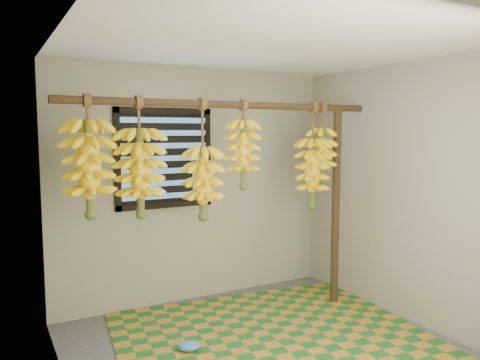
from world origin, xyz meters
TOP-DOWN VIEW (x-y plane):
  - floor at (0.00, 0.00)m, footprint 3.00×3.00m
  - ceiling at (0.00, 0.00)m, footprint 3.00×3.00m
  - wall_back at (0.00, 1.50)m, footprint 3.00×0.01m
  - wall_left at (-1.50, 0.00)m, footprint 0.01×3.00m
  - wall_right at (1.50, 0.00)m, footprint 0.01×3.00m
  - window at (-0.35, 1.48)m, footprint 1.00×0.04m
  - hanging_pole at (0.00, 0.70)m, footprint 3.00×0.06m
  - support_post at (1.20, 0.70)m, footprint 0.08×0.08m
  - woven_mat at (0.18, 0.32)m, footprint 2.84×2.39m
  - plastic_bag at (-0.55, 0.39)m, footprint 0.22×0.18m
  - banana_bunch_a at (-1.23, 0.70)m, footprint 0.38×0.38m
  - banana_bunch_b at (-0.83, 0.70)m, footprint 0.40×0.40m
  - banana_bunch_c at (-0.28, 0.70)m, footprint 0.33×0.33m
  - banana_bunch_d at (0.12, 0.70)m, footprint 0.31×0.31m
  - banana_bunch_e at (0.90, 0.70)m, footprint 0.32×0.32m
  - banana_bunch_f at (1.00, 0.70)m, footprint 0.29×0.29m

SIDE VIEW (x-z plane):
  - floor at x=0.00m, z-range -0.01..0.00m
  - woven_mat at x=0.18m, z-range 0.00..0.01m
  - plastic_bag at x=-0.55m, z-range 0.01..0.09m
  - support_post at x=1.20m, z-range 0.00..2.00m
  - wall_back at x=0.00m, z-range 0.00..2.40m
  - wall_left at x=-1.50m, z-range 0.00..2.40m
  - wall_right at x=1.50m, z-range 0.00..2.40m
  - banana_bunch_c at x=-0.28m, z-range 0.81..1.84m
  - banana_bunch_e at x=0.90m, z-range 0.85..1.88m
  - banana_bunch_b at x=-0.83m, z-range 0.95..1.92m
  - banana_bunch_a at x=-1.23m, z-range 1.02..1.96m
  - window at x=-0.35m, z-range 1.00..2.00m
  - banana_bunch_f at x=1.00m, z-range 1.14..1.93m
  - banana_bunch_d at x=0.12m, z-range 1.17..1.97m
  - hanging_pole at x=0.00m, z-range 1.97..2.03m
  - ceiling at x=0.00m, z-range 2.40..2.41m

